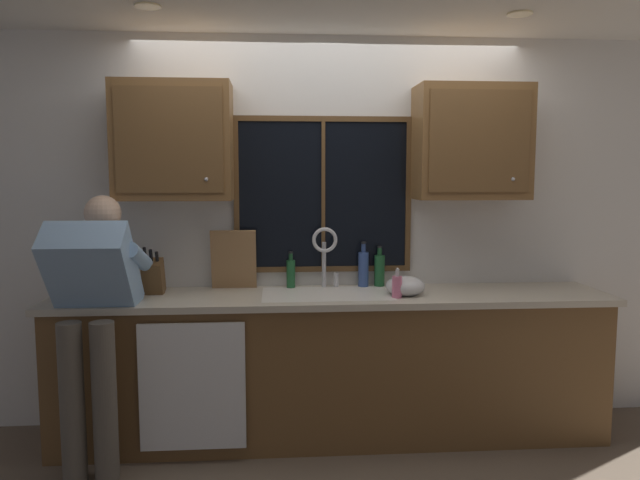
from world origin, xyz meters
TOP-DOWN VIEW (x-y plane):
  - back_wall at (0.00, 0.06)m, footprint 5.78×0.12m
  - ceiling_downlight_left at (-1.01, -0.60)m, footprint 0.14×0.14m
  - ceiling_downlight_right at (1.01, -0.60)m, footprint 0.14×0.14m
  - window_glass at (-0.03, -0.01)m, footprint 1.10×0.02m
  - window_frame_top at (-0.03, -0.02)m, footprint 1.17×0.02m
  - window_frame_bottom at (-0.03, -0.02)m, footprint 1.17×0.02m
  - window_frame_left at (-0.60, -0.02)m, footprint 0.03×0.02m
  - window_frame_right at (0.53, -0.02)m, footprint 0.03×0.02m
  - window_mullion_center at (-0.03, -0.02)m, footprint 0.02×0.02m
  - lower_cabinet_run at (0.00, -0.29)m, footprint 3.38×0.58m
  - countertop at (0.00, -0.31)m, footprint 3.44×0.62m
  - dishwasher_front at (-0.83, -0.61)m, footprint 0.60×0.02m
  - upper_cabinet_left at (-0.97, -0.17)m, footprint 0.71×0.36m
  - upper_cabinet_right at (0.90, -0.17)m, footprint 0.71×0.36m
  - sink at (-0.03, -0.30)m, footprint 0.80×0.46m
  - faucet at (-0.03, -0.12)m, footprint 0.18×0.09m
  - person_standing at (-1.36, -0.60)m, footprint 0.53×0.70m
  - knife_block at (-1.10, -0.23)m, footprint 0.12×0.18m
  - cutting_board at (-0.62, -0.09)m, footprint 0.29×0.10m
  - mixing_bowl at (0.45, -0.36)m, footprint 0.24×0.24m
  - soap_dispenser at (0.38, -0.44)m, footprint 0.06×0.07m
  - bottle_green_glass at (0.23, -0.07)m, footprint 0.07×0.07m
  - bottle_tall_clear at (-0.25, -0.08)m, footprint 0.06×0.06m
  - bottle_amber_small at (0.34, -0.07)m, footprint 0.07×0.07m

SIDE VIEW (x-z plane):
  - lower_cabinet_run at x=0.00m, z-range 0.00..0.88m
  - dishwasher_front at x=-0.83m, z-range 0.09..0.83m
  - sink at x=-0.03m, z-range 0.72..0.93m
  - countertop at x=0.00m, z-range 0.88..0.92m
  - person_standing at x=-1.36m, z-range 0.18..1.72m
  - mixing_bowl at x=0.45m, z-range 0.91..1.04m
  - soap_dispenser at x=0.38m, z-range 0.90..1.08m
  - bottle_tall_clear at x=-0.25m, z-range 0.90..1.14m
  - knife_block at x=-1.10m, z-range 0.87..1.19m
  - bottle_amber_small at x=0.34m, z-range 0.90..1.17m
  - window_frame_bottom at x=-0.03m, z-range 1.01..1.05m
  - bottle_green_glass at x=0.23m, z-range 0.89..1.19m
  - cutting_board at x=-0.62m, z-range 0.92..1.30m
  - faucet at x=-0.03m, z-range 0.97..1.37m
  - back_wall at x=0.00m, z-range 0.00..2.55m
  - window_glass at x=-0.03m, z-range 1.05..2.00m
  - window_frame_left at x=-0.60m, z-range 1.05..2.00m
  - window_frame_right at x=0.53m, z-range 1.05..2.00m
  - window_mullion_center at x=-0.03m, z-range 1.05..2.00m
  - upper_cabinet_left at x=-0.97m, z-range 1.50..2.22m
  - upper_cabinet_right at x=0.90m, z-range 1.50..2.22m
  - window_frame_top at x=-0.03m, z-range 2.00..2.04m
  - ceiling_downlight_left at x=-1.01m, z-range 2.54..2.55m
  - ceiling_downlight_right at x=1.01m, z-range 2.54..2.55m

